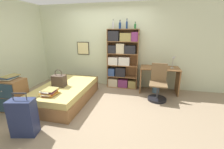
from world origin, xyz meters
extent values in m
plane|color=gray|center=(0.00, 0.00, 0.00)|extent=(14.00, 14.00, 0.00)
cube|color=beige|center=(0.00, 1.53, 1.30)|extent=(10.00, 0.06, 2.60)
cube|color=black|center=(-0.88, 1.48, 1.21)|extent=(0.42, 0.02, 0.42)
cube|color=beige|center=(-0.88, 1.47, 1.21)|extent=(0.38, 0.01, 0.38)
cube|color=beige|center=(-2.40, 0.00, 1.30)|extent=(0.06, 10.00, 2.60)
cube|color=olive|center=(-0.79, 0.00, 0.14)|extent=(1.15, 1.89, 0.29)
cube|color=tan|center=(-0.79, 0.00, 0.36)|extent=(1.12, 1.86, 0.14)
cube|color=olive|center=(-0.79, 0.92, 0.22)|extent=(1.15, 0.04, 0.43)
cube|color=#47382D|center=(-0.89, -0.07, 0.57)|extent=(0.32, 0.21, 0.28)
torus|color=#47382D|center=(-0.89, -0.07, 0.77)|extent=(0.19, 0.02, 0.19)
cube|color=#7A336B|center=(-0.80, -0.59, 0.44)|extent=(0.27, 0.29, 0.02)
cube|color=gold|center=(-0.79, -0.59, 0.46)|extent=(0.34, 0.34, 0.01)
cube|color=#B2382D|center=(-0.80, -0.60, 0.47)|extent=(0.24, 0.34, 0.01)
cube|color=silver|center=(-0.81, -0.60, 0.48)|extent=(0.24, 0.38, 0.02)
cube|color=gold|center=(-0.82, -0.59, 0.50)|extent=(0.29, 0.36, 0.01)
cube|color=#7A336B|center=(-0.80, -0.60, 0.51)|extent=(0.28, 0.30, 0.01)
cube|color=#7A336B|center=(-0.82, -0.59, 0.52)|extent=(0.26, 0.28, 0.01)
cube|color=silver|center=(-0.82, -0.59, 0.54)|extent=(0.27, 0.37, 0.02)
cube|color=#99894C|center=(-0.79, -0.58, 0.55)|extent=(0.27, 0.31, 0.01)
cube|color=navy|center=(-0.81, -1.36, 0.33)|extent=(0.46, 0.33, 0.67)
cylinder|color=#2D2D33|center=(-0.92, -1.38, 0.73)|extent=(0.01, 0.01, 0.12)
cylinder|color=#2D2D33|center=(-0.70, -1.33, 0.73)|extent=(0.01, 0.01, 0.12)
cube|color=#2D2D33|center=(-0.81, -1.36, 0.79)|extent=(0.25, 0.07, 0.02)
cube|color=olive|center=(-1.75, -0.67, 0.37)|extent=(0.60, 0.41, 0.74)
cube|color=#284256|center=(-1.75, -0.88, 0.19)|extent=(0.56, 0.01, 0.33)
sphere|color=#B2A893|center=(-1.75, -0.89, 0.19)|extent=(0.02, 0.02, 0.02)
cube|color=#284256|center=(-1.75, -0.88, 0.54)|extent=(0.56, 0.01, 0.33)
sphere|color=#B2A893|center=(-1.75, -0.89, 0.54)|extent=(0.02, 0.02, 0.02)
cube|color=#232328|center=(-1.76, -0.62, 0.75)|extent=(0.26, 0.29, 0.02)
cube|color=beige|center=(-1.76, -0.64, 0.76)|extent=(0.31, 0.38, 0.01)
cube|color=#427A4C|center=(-1.76, -0.62, 0.77)|extent=(0.25, 0.29, 0.02)
cube|color=#334C84|center=(-1.76, -0.64, 0.79)|extent=(0.28, 0.31, 0.02)
cube|color=#99894C|center=(-1.74, -0.62, 0.81)|extent=(0.28, 0.37, 0.02)
cube|color=olive|center=(0.03, 1.33, 0.92)|extent=(0.02, 0.29, 1.83)
cube|color=olive|center=(0.96, 1.33, 0.92)|extent=(0.02, 0.29, 1.83)
cube|color=olive|center=(0.49, 1.47, 0.92)|extent=(0.95, 0.01, 1.83)
cube|color=olive|center=(0.49, 1.33, 0.01)|extent=(0.91, 0.29, 0.02)
cube|color=olive|center=(0.49, 1.33, 0.37)|extent=(0.91, 0.29, 0.02)
cube|color=olive|center=(0.49, 1.33, 0.73)|extent=(0.91, 0.29, 0.02)
cube|color=olive|center=(0.49, 1.33, 1.10)|extent=(0.91, 0.29, 0.02)
cube|color=olive|center=(0.49, 1.33, 1.47)|extent=(0.91, 0.29, 0.02)
cube|color=olive|center=(0.49, 1.33, 1.82)|extent=(0.91, 0.29, 0.02)
cube|color=beige|center=(0.20, 1.32, 0.15)|extent=(0.30, 0.21, 0.26)
cube|color=#7A336B|center=(0.52, 1.32, 0.14)|extent=(0.30, 0.21, 0.25)
cube|color=#99894C|center=(0.82, 1.32, 0.14)|extent=(0.24, 0.21, 0.24)
cube|color=#334C84|center=(0.15, 1.32, 0.50)|extent=(0.20, 0.21, 0.24)
cube|color=#232328|center=(0.44, 1.32, 0.52)|extent=(0.30, 0.21, 0.28)
cube|color=silver|center=(0.20, 1.32, 0.86)|extent=(0.30, 0.21, 0.24)
cube|color=silver|center=(0.55, 1.32, 0.87)|extent=(0.34, 0.21, 0.26)
cube|color=#232328|center=(0.17, 1.32, 1.23)|extent=(0.24, 0.21, 0.24)
cube|color=beige|center=(0.42, 1.32, 1.26)|extent=(0.24, 0.21, 0.30)
cube|color=#232328|center=(0.72, 1.32, 1.23)|extent=(0.32, 0.21, 0.25)
cube|color=#232328|center=(0.21, 1.32, 1.62)|extent=(0.32, 0.21, 0.30)
cube|color=#99894C|center=(0.57, 1.32, 1.60)|extent=(0.33, 0.21, 0.24)
cube|color=#7A336B|center=(0.84, 1.32, 1.61)|extent=(0.19, 0.21, 0.27)
cylinder|color=#B7BCC1|center=(0.18, 1.36, 1.93)|extent=(0.06, 0.06, 0.19)
cylinder|color=#B7BCC1|center=(0.18, 1.36, 2.05)|extent=(0.02, 0.02, 0.06)
cylinder|color=#232328|center=(0.18, 1.36, 2.09)|extent=(0.03, 0.03, 0.02)
cylinder|color=navy|center=(0.39, 1.35, 1.92)|extent=(0.07, 0.07, 0.18)
cylinder|color=navy|center=(0.39, 1.35, 2.04)|extent=(0.03, 0.03, 0.06)
cylinder|color=#232328|center=(0.39, 1.35, 2.07)|extent=(0.03, 0.03, 0.02)
cylinder|color=navy|center=(0.59, 1.37, 1.93)|extent=(0.06, 0.06, 0.20)
cylinder|color=navy|center=(0.59, 1.37, 2.07)|extent=(0.02, 0.02, 0.06)
cylinder|color=#232328|center=(0.59, 1.37, 2.11)|extent=(0.03, 0.03, 0.02)
cylinder|color=#1E6B2D|center=(0.84, 1.34, 1.90)|extent=(0.06, 0.06, 0.13)
cylinder|color=#1E6B2D|center=(0.84, 1.34, 1.99)|extent=(0.02, 0.02, 0.04)
cylinder|color=#232328|center=(0.84, 1.34, 2.02)|extent=(0.03, 0.03, 0.02)
cube|color=olive|center=(1.61, 1.18, 0.75)|extent=(1.09, 0.59, 0.02)
cube|color=olive|center=(1.09, 1.18, 0.37)|extent=(0.03, 0.55, 0.73)
cube|color=olive|center=(2.14, 1.18, 0.37)|extent=(0.03, 0.55, 0.73)
cylinder|color=#ADA89E|center=(1.94, 1.15, 0.77)|extent=(0.10, 0.10, 0.02)
cylinder|color=#ADA89E|center=(1.94, 1.15, 0.91)|extent=(0.02, 0.02, 0.28)
cone|color=#ADA89E|center=(1.97, 1.15, 1.08)|extent=(0.13, 0.09, 0.13)
cylinder|color=black|center=(1.55, 0.59, 0.03)|extent=(0.49, 0.49, 0.06)
cylinder|color=#333338|center=(1.55, 0.59, 0.22)|extent=(0.05, 0.05, 0.43)
cube|color=brown|center=(1.55, 0.59, 0.45)|extent=(0.47, 0.47, 0.03)
cube|color=brown|center=(1.56, 0.79, 0.71)|extent=(0.40, 0.06, 0.50)
cylinder|color=slate|center=(1.55, 1.12, 0.12)|extent=(0.21, 0.21, 0.25)
camera|label=1|loc=(1.20, -3.24, 1.78)|focal=24.00mm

